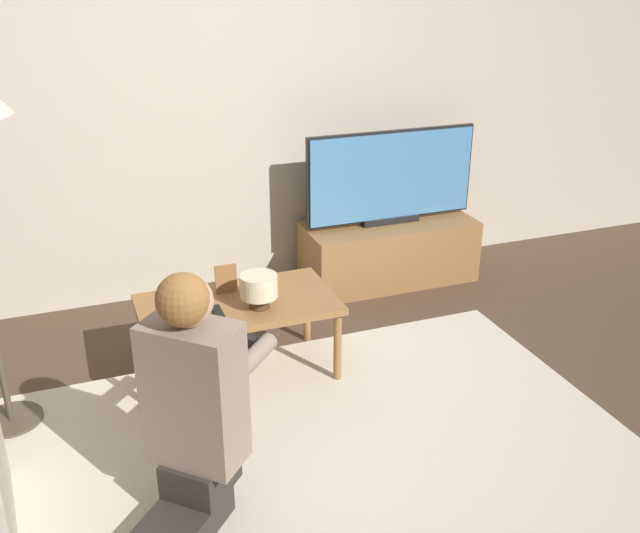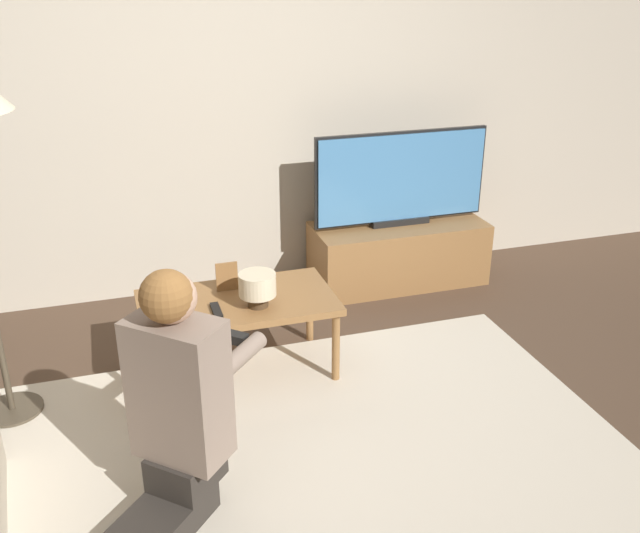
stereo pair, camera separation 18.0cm
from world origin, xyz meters
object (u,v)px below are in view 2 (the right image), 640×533
object	(u,v)px
coffee_table	(238,307)
table_lamp	(257,287)
person_kneeling	(177,401)
tv	(401,178)

from	to	relation	value
coffee_table	table_lamp	world-z (taller)	table_lamp
table_lamp	person_kneeling	bearing A→B (deg)	-120.49
table_lamp	tv	bearing A→B (deg)	38.69
coffee_table	person_kneeling	bearing A→B (deg)	-113.44
tv	person_kneeling	world-z (taller)	person_kneeling
tv	table_lamp	distance (m)	1.46
person_kneeling	tv	bearing A→B (deg)	-89.94
tv	coffee_table	distance (m)	1.49
tv	table_lamp	world-z (taller)	tv
person_kneeling	table_lamp	distance (m)	0.95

